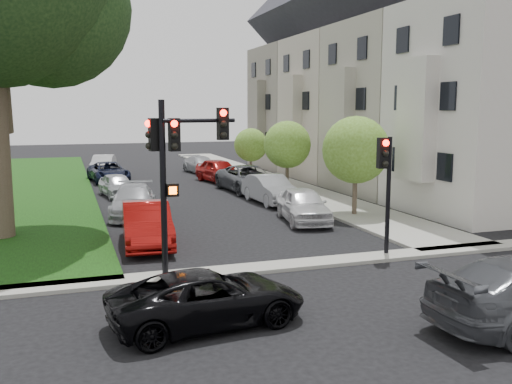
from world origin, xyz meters
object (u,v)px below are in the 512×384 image
object	(u,v)px
car_parked_5	(147,224)
small_tree_a	(356,150)
car_parked_0	(303,205)
car_parked_9	(103,164)
car_parked_1	(270,189)
car_parked_8	(109,172)
car_parked_3	(219,171)
car_parked_4	(201,165)
car_parked_6	(133,201)
car_cross_near	(208,298)
car_parked_2	(248,179)
car_parked_7	(117,185)
small_tree_b	(287,145)
small_tree_c	(251,145)
traffic_signal_secondary	(385,174)
traffic_signal_main	(176,156)

from	to	relation	value
car_parked_5	small_tree_a	bearing A→B (deg)	19.30
car_parked_0	car_parked_9	bearing A→B (deg)	117.12
car_parked_1	car_parked_8	world-z (taller)	car_parked_1
car_parked_3	car_parked_4	xyz separation A→B (m)	(0.11, 5.85, -0.15)
car_parked_1	car_parked_6	bearing A→B (deg)	-171.98
car_cross_near	car_parked_2	xyz separation A→B (m)	(7.44, 20.08, 0.15)
car_parked_2	car_parked_3	size ratio (longest dim) A/B	1.21
car_cross_near	car_parked_1	size ratio (longest dim) A/B	1.00
small_tree_a	car_parked_6	bearing A→B (deg)	161.69
car_parked_4	car_parked_7	xyz separation A→B (m)	(-7.27, -10.24, 0.01)
car_parked_2	car_parked_3	distance (m)	4.88
small_tree_b	car_parked_4	xyz separation A→B (m)	(-2.68, 11.33, -2.19)
small_tree_a	car_parked_9	size ratio (longest dim) A/B	1.08
small_tree_c	traffic_signal_secondary	distance (m)	22.60
car_parked_2	car_parked_8	size ratio (longest dim) A/B	1.15
traffic_signal_secondary	car_parked_5	size ratio (longest dim) A/B	0.85
car_parked_5	car_parked_6	xyz separation A→B (m)	(0.20, 5.93, -0.06)
small_tree_b	small_tree_c	xyz separation A→B (m)	(0.00, 7.08, -0.45)
car_parked_1	car_parked_5	size ratio (longest dim) A/B	0.96
car_parked_5	car_parked_8	distance (m)	19.23
car_cross_near	car_parked_0	size ratio (longest dim) A/B	1.03
small_tree_a	car_parked_3	distance (m)	14.44
small_tree_b	car_parked_2	size ratio (longest dim) A/B	0.75
car_parked_0	small_tree_b	bearing A→B (deg)	82.29
car_parked_9	small_tree_a	bearing A→B (deg)	-53.79
small_tree_b	car_parked_9	world-z (taller)	small_tree_b
small_tree_a	car_parked_3	bearing A→B (deg)	101.28
car_parked_3	car_parked_6	size ratio (longest dim) A/B	0.94
car_parked_1	car_parked_0	bearing A→B (deg)	-97.06
small_tree_c	car_cross_near	bearing A→B (deg)	-110.08
small_tree_a	car_parked_2	xyz separation A→B (m)	(-2.26, 9.13, -2.31)
car_parked_5	car_parked_6	size ratio (longest dim) A/B	0.96
car_parked_6	small_tree_c	bearing A→B (deg)	60.73
small_tree_c	car_parked_2	xyz separation A→B (m)	(-2.26, -6.46, -1.60)
car_parked_7	car_parked_2	bearing A→B (deg)	-12.28
car_parked_0	car_parked_5	bearing A→B (deg)	-153.47
small_tree_a	car_parked_6	distance (m)	10.56
car_parked_1	car_parked_4	size ratio (longest dim) A/B	1.02
car_parked_4	car_parked_8	bearing A→B (deg)	-165.05
car_parked_6	car_parked_9	distance (m)	18.72
car_parked_3	car_parked_5	bearing A→B (deg)	-124.32
car_parked_4	car_parked_5	distance (m)	23.68
car_parked_0	car_parked_4	size ratio (longest dim) A/B	1.00
car_parked_6	car_parked_8	distance (m)	13.31
car_parked_0	car_parked_6	size ratio (longest dim) A/B	0.89
car_parked_8	car_parked_9	xyz separation A→B (m)	(-0.00, 5.42, 0.03)
small_tree_b	car_parked_9	size ratio (longest dim) A/B	0.99
small_tree_b	car_parked_9	distance (m)	16.84
traffic_signal_main	car_parked_9	world-z (taller)	traffic_signal_main
car_parked_0	car_parked_7	world-z (taller)	car_parked_0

